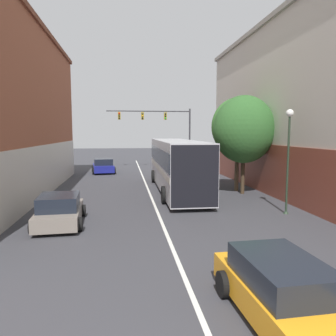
% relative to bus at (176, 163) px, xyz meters
% --- Properties ---
extents(lane_center_line, '(0.14, 49.51, 0.01)m').
position_rel_bus_xyz_m(lane_center_line, '(-1.86, -0.49, -1.92)').
color(lane_center_line, silver).
rests_on(lane_center_line, ground_plane).
extents(bus, '(2.88, 12.60, 3.43)m').
position_rel_bus_xyz_m(bus, '(0.00, 0.00, 0.00)').
color(bus, '#B7B7BC').
rests_on(bus, ground_plane).
extents(hatchback_foreground, '(2.05, 4.63, 1.36)m').
position_rel_bus_xyz_m(hatchback_foreground, '(-0.22, -15.69, -1.28)').
color(hatchback_foreground, orange).
rests_on(hatchback_foreground, ground_plane).
extents(parked_car_left_near, '(2.21, 3.91, 1.32)m').
position_rel_bus_xyz_m(parked_car_left_near, '(-6.26, -7.43, -1.31)').
color(parked_car_left_near, slate).
rests_on(parked_car_left_near, ground_plane).
extents(parked_car_left_mid, '(2.52, 4.14, 1.41)m').
position_rel_bus_xyz_m(parked_car_left_mid, '(-5.56, 10.88, -1.26)').
color(parked_car_left_mid, navy).
rests_on(parked_car_left_mid, ground_plane).
extents(traffic_signal_gantry, '(9.19, 0.36, 6.55)m').
position_rel_bus_xyz_m(traffic_signal_gantry, '(0.68, 14.24, 2.99)').
color(traffic_signal_gantry, '#333338').
rests_on(traffic_signal_gantry, ground_plane).
extents(street_lamp, '(0.36, 0.36, 5.06)m').
position_rel_bus_xyz_m(street_lamp, '(4.35, -6.90, 1.24)').
color(street_lamp, '#233323').
rests_on(street_lamp, ground_plane).
extents(street_tree_near, '(3.92, 3.53, 6.31)m').
position_rel_bus_xyz_m(street_tree_near, '(4.11, -1.54, 2.22)').
color(street_tree_near, '#3D2D1E').
rests_on(street_tree_near, ground_plane).
extents(street_tree_far, '(3.50, 3.15, 6.28)m').
position_rel_bus_xyz_m(street_tree_far, '(4.06, -0.52, 2.41)').
color(street_tree_far, brown).
rests_on(street_tree_far, ground_plane).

